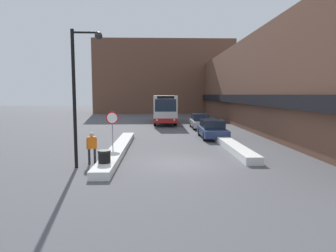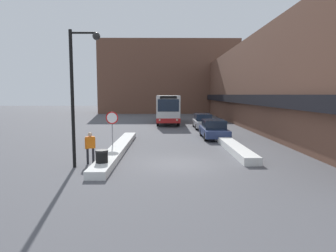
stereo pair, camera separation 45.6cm
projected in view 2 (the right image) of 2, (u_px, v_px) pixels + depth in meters
ground_plane at (179, 164)px, 15.24m from camera, size 160.00×160.00×0.00m
building_row_right at (247, 86)px, 38.73m from camera, size 5.50×60.00×9.17m
building_backdrop_far at (169, 78)px, 57.93m from camera, size 26.00×8.00×13.56m
snow_bank_left at (119, 148)px, 18.53m from camera, size 0.90×12.76×0.36m
snow_bank_right at (231, 145)px, 19.42m from camera, size 0.90×9.70×0.43m
city_bus at (168, 108)px, 36.53m from camera, size 2.59×10.40×3.39m
parked_car_front at (214, 129)px, 24.01m from camera, size 1.92×4.56×1.49m
parked_car_back at (203, 121)px, 31.06m from camera, size 1.81×4.63×1.53m
stop_sign at (112, 123)px, 18.29m from camera, size 0.76×0.08×2.47m
street_lamp at (78, 84)px, 14.05m from camera, size 1.46×0.36×6.49m
pedestrian at (90, 145)px, 15.11m from camera, size 0.48×0.37×1.61m
trash_bin at (102, 160)px, 13.86m from camera, size 0.59×0.59×0.95m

